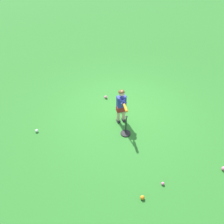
% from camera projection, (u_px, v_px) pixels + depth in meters
% --- Properties ---
extents(ground_plane, '(40.00, 40.00, 0.00)m').
position_uv_depth(ground_plane, '(122.00, 110.00, 7.47)').
color(ground_plane, '#2D7528').
extents(child_batter, '(0.75, 0.40, 1.08)m').
position_uv_depth(child_batter, '(122.00, 104.00, 6.63)').
color(child_batter, '#232328').
rests_on(child_batter, ground).
extents(play_ball_far_right, '(0.07, 0.07, 0.07)m').
position_uv_depth(play_ball_far_right, '(163.00, 184.00, 5.33)').
color(play_ball_far_right, pink).
rests_on(play_ball_far_right, ground).
extents(play_ball_near_batter, '(0.09, 0.09, 0.09)m').
position_uv_depth(play_ball_near_batter, '(37.00, 131.00, 6.66)').
color(play_ball_near_batter, white).
rests_on(play_ball_near_batter, ground).
extents(play_ball_midfield, '(0.10, 0.10, 0.10)m').
position_uv_depth(play_ball_midfield, '(224.00, 169.00, 5.63)').
color(play_ball_midfield, pink).
rests_on(play_ball_midfield, ground).
extents(play_ball_far_left, '(0.10, 0.10, 0.10)m').
position_uv_depth(play_ball_far_left, '(106.00, 97.00, 7.92)').
color(play_ball_far_left, pink).
rests_on(play_ball_far_left, ground).
extents(play_ball_center_lawn, '(0.09, 0.09, 0.09)m').
position_uv_depth(play_ball_center_lawn, '(142.00, 198.00, 5.05)').
color(play_ball_center_lawn, orange).
rests_on(play_ball_center_lawn, ground).
extents(batting_tee, '(0.28, 0.28, 0.62)m').
position_uv_depth(batting_tee, '(126.00, 131.00, 6.56)').
color(batting_tee, black).
rests_on(batting_tee, ground).
extents(toy_bucket, '(0.22, 0.22, 0.19)m').
position_uv_depth(toy_bucket, '(121.00, 107.00, 7.43)').
color(toy_bucket, green).
rests_on(toy_bucket, ground).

